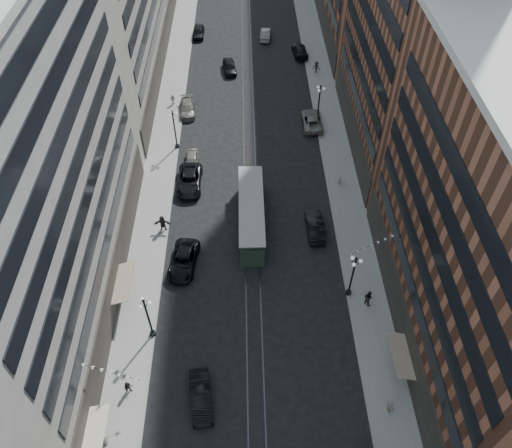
{
  "coord_description": "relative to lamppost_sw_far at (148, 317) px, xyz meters",
  "views": [
    {
      "loc": [
        -0.45,
        4.48,
        40.2
      ],
      "look_at": [
        0.38,
        36.9,
        5.0
      ],
      "focal_mm": 35.0,
      "sensor_mm": 36.0,
      "label": 1
    }
  ],
  "objects": [
    {
      "name": "ground",
      "position": [
        9.2,
        32.0,
        -3.1
      ],
      "size": [
        220.0,
        220.0,
        0.0
      ],
      "primitive_type": "plane",
      "color": "black",
      "rests_on": "ground"
    },
    {
      "name": "sidewalk_west",
      "position": [
        -1.8,
        42.0,
        -3.02
      ],
      "size": [
        4.0,
        180.0,
        0.15
      ],
      "primitive_type": "cube",
      "color": "gray",
      "rests_on": "ground"
    },
    {
      "name": "sidewalk_east",
      "position": [
        20.2,
        42.0,
        -3.02
      ],
      "size": [
        4.0,
        180.0,
        0.15
      ],
      "primitive_type": "cube",
      "color": "gray",
      "rests_on": "ground"
    },
    {
      "name": "rail_west",
      "position": [
        8.5,
        42.0,
        -3.09
      ],
      "size": [
        0.12,
        180.0,
        0.02
      ],
      "primitive_type": "cube",
      "color": "#2D2D33",
      "rests_on": "ground"
    },
    {
      "name": "rail_east",
      "position": [
        9.9,
        42.0,
        -3.09
      ],
      "size": [
        0.12,
        180.0,
        0.02
      ],
      "primitive_type": "cube",
      "color": "#2D2D33",
      "rests_on": "ground"
    },
    {
      "name": "building_west_mid",
      "position": [
        -7.8,
        5.0,
        10.9
      ],
      "size": [
        8.0,
        36.0,
        28.0
      ],
      "primitive_type": "cube",
      "color": "#A8A495",
      "rests_on": "ground"
    },
    {
      "name": "building_east_mid",
      "position": [
        26.2,
        -0.0,
        8.9
      ],
      "size": [
        8.0,
        30.0,
        24.0
      ],
      "primitive_type": "cube",
      "color": "brown",
      "rests_on": "ground"
    },
    {
      "name": "lamppost_sw_far",
      "position": [
        0.0,
        0.0,
        0.0
      ],
      "size": [
        1.03,
        1.14,
        5.52
      ],
      "color": "black",
      "rests_on": "sidewalk_west"
    },
    {
      "name": "lamppost_sw_mid",
      "position": [
        0.0,
        27.0,
        0.0
      ],
      "size": [
        1.03,
        1.14,
        5.52
      ],
      "color": "black",
      "rests_on": "sidewalk_west"
    },
    {
      "name": "lamppost_se_far",
      "position": [
        18.4,
        4.0,
        0.0
      ],
      "size": [
        1.03,
        1.14,
        5.52
      ],
      "color": "black",
      "rests_on": "sidewalk_east"
    },
    {
      "name": "lamppost_se_mid",
      "position": [
        18.4,
        32.0,
        0.0
      ],
      "size": [
        1.03,
        1.14,
        5.52
      ],
      "color": "black",
      "rests_on": "sidewalk_east"
    },
    {
      "name": "streetcar",
      "position": [
        9.2,
        13.38,
        -1.58
      ],
      "size": [
        2.64,
        11.91,
        3.3
      ],
      "color": "#253A2B",
      "rests_on": "ground"
    },
    {
      "name": "car_2",
      "position": [
        2.24,
        7.95,
        -2.32
      ],
      "size": [
        3.32,
        5.9,
        1.55
      ],
      "primitive_type": "imported",
      "rotation": [
        0.0,
        0.0,
        -0.14
      ],
      "color": "black",
      "rests_on": "ground"
    },
    {
      "name": "car_5",
      "position": [
        4.7,
        -6.25,
        -2.31
      ],
      "size": [
        2.28,
        4.96,
        1.57
      ],
      "primitive_type": "imported",
      "rotation": [
        0.0,
        0.0,
        0.13
      ],
      "color": "black",
      "rests_on": "ground"
    },
    {
      "name": "pedestrian_1",
      "position": [
        -2.64,
        -9.4,
        -2.15
      ],
      "size": [
        0.88,
        0.68,
        1.6
      ],
      "primitive_type": "imported",
      "rotation": [
        0.0,
        0.0,
        2.77
      ],
      "color": "#A49F87",
      "rests_on": "sidewalk_west"
    },
    {
      "name": "pedestrian_2",
      "position": [
        -1.3,
        -5.38,
        -2.19
      ],
      "size": [
        0.82,
        0.6,
        1.51
      ],
      "primitive_type": "imported",
      "rotation": [
        0.0,
        0.0,
        0.29
      ],
      "color": "black",
      "rests_on": "sidewalk_west"
    },
    {
      "name": "pedestrian_4",
      "position": [
        19.9,
        -7.54,
        -2.13
      ],
      "size": [
        0.7,
        1.04,
        1.63
      ],
      "primitive_type": "imported",
      "rotation": [
        0.0,
        0.0,
        1.88
      ],
      "color": "beige",
      "rests_on": "sidewalk_east"
    },
    {
      "name": "car_7",
      "position": [
        2.07,
        19.81,
        -2.27
      ],
      "size": [
        2.79,
        5.97,
        1.65
      ],
      "primitive_type": "imported",
      "rotation": [
        0.0,
        0.0,
        -0.01
      ],
      "color": "black",
      "rests_on": "ground"
    },
    {
      "name": "car_8",
      "position": [
        0.8,
        34.67,
        -2.39
      ],
      "size": [
        2.47,
        5.07,
        1.42
      ],
      "primitive_type": "imported",
      "rotation": [
        0.0,
        0.0,
        0.1
      ],
      "color": "#68665C",
      "rests_on": "ground"
    },
    {
      "name": "car_9",
      "position": [
        1.15,
        56.72,
        -2.32
      ],
      "size": [
        1.94,
        4.61,
        1.56
      ],
      "primitive_type": "imported",
      "rotation": [
        0.0,
        0.0,
        -0.02
      ],
      "color": "black",
      "rests_on": "ground"
    },
    {
      "name": "car_10",
      "position": [
        16.0,
        12.28,
        -2.29
      ],
      "size": [
        1.84,
        4.95,
        1.62
      ],
      "primitive_type": "imported",
      "rotation": [
        0.0,
        0.0,
        3.17
      ],
      "color": "black",
      "rests_on": "ground"
    },
    {
      "name": "car_11",
      "position": [
        17.6,
        31.39,
        -2.32
      ],
      "size": [
        2.6,
        5.61,
        1.56
      ],
      "primitive_type": "imported",
      "rotation": [
        0.0,
        0.0,
        3.14
      ],
      "color": "slate",
      "rests_on": "ground"
    },
    {
      "name": "car_12",
      "position": [
        17.6,
        49.98,
        -2.35
      ],
      "size": [
        2.52,
        5.29,
        1.49
      ],
      "primitive_type": "imported",
      "rotation": [
        0.0,
        0.0,
        3.23
      ],
      "color": "black",
      "rests_on": "ground"
    },
    {
      "name": "car_13",
      "position": [
        6.48,
        45.36,
        -2.32
      ],
      "size": [
        2.43,
        4.74,
        1.54
      ],
      "primitive_type": "imported",
      "rotation": [
        0.0,
        0.0,
        0.14
      ],
      "color": "black",
      "rests_on": "ground"
    },
    {
      "name": "car_14",
      "position": [
        12.35,
        55.61,
        -2.36
      ],
      "size": [
        1.98,
        4.58,
        1.47
      ],
      "primitive_type": "imported",
      "rotation": [
        0.0,
        0.0,
        3.04
      ],
      "color": "slate",
      "rests_on": "ground"
    },
    {
      "name": "pedestrian_5",
      "position": [
        -0.31,
        12.83,
        -1.97
      ],
      "size": [
        1.82,
        0.57,
        1.95
      ],
      "primitive_type": "imported",
      "rotation": [
        0.0,
        0.0,
        -0.03
      ],
      "color": "black",
      "rests_on": "sidewalk_west"
    },
    {
      "name": "pedestrian_6",
      "position": [
        -1.33,
        36.62,
        -2.2
      ],
      "size": [
        0.96,
        0.7,
        1.49
      ],
      "primitive_type": "imported",
      "rotation": [
        0.0,
        0.0,
        3.54
      ],
      "color": "gray",
      "rests_on": "sidewalk_west"
    },
    {
      "name": "pedestrian_7",
      "position": [
        19.99,
        2.84,
        -2.03
      ],
      "size": [
        0.94,
        1.0,
        1.84
      ],
      "primitive_type": "imported",
      "rotation": [
        0.0,
        0.0,
        2.24
      ],
      "color": "black",
      "rests_on": "sidewalk_east"
    },
    {
      "name": "pedestrian_8",
      "position": [
        19.66,
        19.51,
        -2.13
      ],
      "size": [
        0.71,
        0.69,
        1.64
      ],
      "primitive_type": "imported",
      "rotation": [
        0.0,
        0.0,
        3.87
      ],
      "color": "#B2A994",
      "rests_on": "sidewalk_east"
    },
    {
      "name": "pedestrian_9",
      "position": [
        19.57,
        44.4,
        -2.07
      ],
      "size": [
        1.22,
        0.79,
        1.76
      ],
      "primitive_type": "imported",
      "rotation": [
        0.0,
        0.0,
        -0.31
      ],
      "color": "black",
      "rests_on": "sidewalk_east"
    },
    {
      "name": "car_extra_0",
      "position": [
        2.13,
        23.6,
        -2.41
      ],
      "size": [
        1.77,
        4.09,
        1.37
      ],
      "primitive_type": "imported",
      "rotation": [
        0.0,
        0.0,
        0.04
      ],
      "color": "slate",
      "rests_on": "ground"
    }
  ]
}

